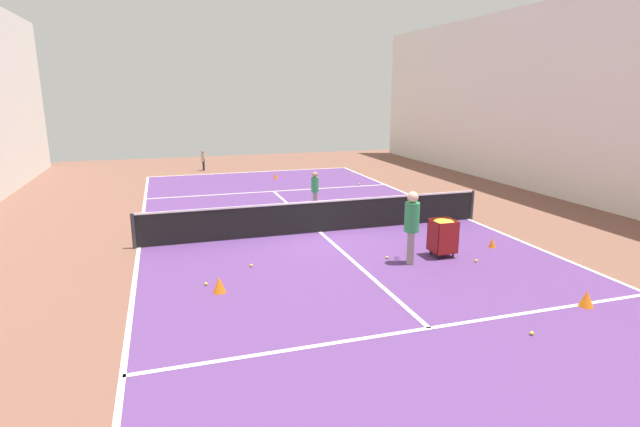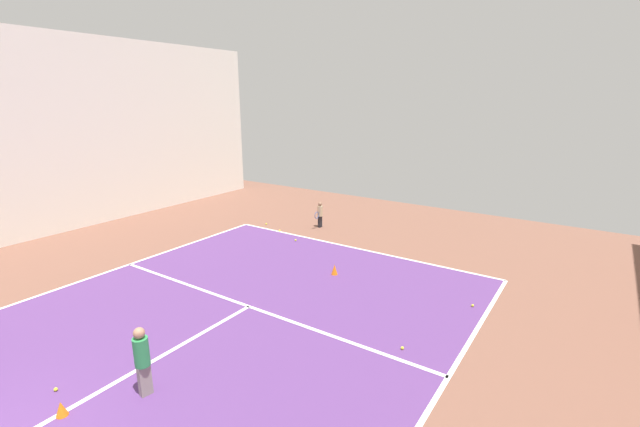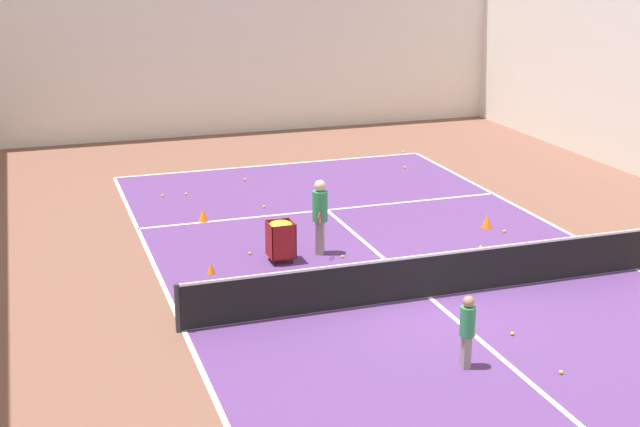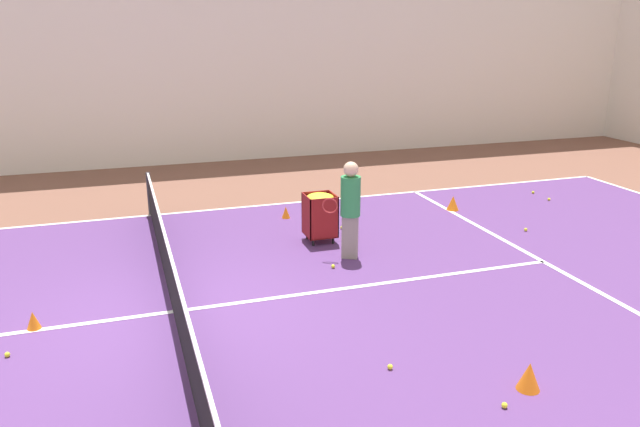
# 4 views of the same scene
# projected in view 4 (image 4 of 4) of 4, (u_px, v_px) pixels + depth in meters

# --- Properties ---
(ground_plane) EXTENTS (37.91, 37.91, 0.00)m
(ground_plane) POSITION_uv_depth(u_px,v_px,m) (174.00, 312.00, 9.19)
(ground_plane) COLOR brown
(court_playing_area) EXTENTS (10.16, 23.51, 0.00)m
(court_playing_area) POSITION_uv_depth(u_px,v_px,m) (174.00, 312.00, 9.19)
(court_playing_area) COLOR #563370
(court_playing_area) RESTS_ON ground
(line_sideline_left) EXTENTS (0.10, 23.51, 0.00)m
(line_sideline_left) POSITION_uv_depth(u_px,v_px,m) (151.00, 215.00, 13.80)
(line_sideline_left) COLOR white
(line_sideline_left) RESTS_ON ground
(line_service_far) EXTENTS (10.16, 0.10, 0.00)m
(line_service_far) POSITION_uv_depth(u_px,v_px,m) (543.00, 262.00, 11.12)
(line_service_far) COLOR white
(line_service_far) RESTS_ON ground
(line_centre_service) EXTENTS (0.10, 12.93, 0.00)m
(line_centre_service) POSITION_uv_depth(u_px,v_px,m) (174.00, 312.00, 9.19)
(line_centre_service) COLOR white
(line_centre_service) RESTS_ON ground
(hall_enclosure_left) EXTENTS (0.15, 34.21, 7.48)m
(hall_enclosure_left) POSITION_uv_depth(u_px,v_px,m) (129.00, 36.00, 17.51)
(hall_enclosure_left) COLOR silver
(hall_enclosure_left) RESTS_ON ground
(tennis_net) EXTENTS (10.46, 0.10, 0.95)m
(tennis_net) POSITION_uv_depth(u_px,v_px,m) (172.00, 281.00, 9.04)
(tennis_net) COLOR #2D2D33
(tennis_net) RESTS_ON ground
(coach_at_net) EXTENTS (0.48, 0.71, 1.78)m
(coach_at_net) POSITION_uv_depth(u_px,v_px,m) (350.00, 204.00, 11.02)
(coach_at_net) COLOR gray
(coach_at_net) RESTS_ON ground
(ball_cart) EXTENTS (0.58, 0.57, 0.96)m
(ball_cart) POSITION_uv_depth(u_px,v_px,m) (320.00, 208.00, 11.98)
(ball_cart) COLOR maroon
(ball_cart) RESTS_ON ground
(training_cone_0) EXTENTS (0.20, 0.20, 0.26)m
(training_cone_0) POSITION_uv_depth(u_px,v_px,m) (33.00, 320.00, 8.64)
(training_cone_0) COLOR orange
(training_cone_0) RESTS_ON ground
(training_cone_1) EXTENTS (0.27, 0.27, 0.34)m
(training_cone_1) POSITION_uv_depth(u_px,v_px,m) (529.00, 376.00, 7.19)
(training_cone_1) COLOR orange
(training_cone_1) RESTS_ON ground
(training_cone_2) EXTENTS (0.18, 0.18, 0.26)m
(training_cone_2) POSITION_uv_depth(u_px,v_px,m) (286.00, 212.00, 13.59)
(training_cone_2) COLOR orange
(training_cone_2) RESTS_ON ground
(training_cone_4) EXTENTS (0.28, 0.28, 0.33)m
(training_cone_4) POSITION_uv_depth(u_px,v_px,m) (453.00, 203.00, 14.16)
(training_cone_4) COLOR orange
(training_cone_4) RESTS_ON ground
(tennis_ball_1) EXTENTS (0.07, 0.07, 0.07)m
(tennis_ball_1) POSITION_uv_depth(u_px,v_px,m) (505.00, 405.00, 6.88)
(tennis_ball_1) COLOR yellow
(tennis_ball_1) RESTS_ON ground
(tennis_ball_2) EXTENTS (0.07, 0.07, 0.07)m
(tennis_ball_2) POSITION_uv_depth(u_px,v_px,m) (549.00, 199.00, 14.95)
(tennis_ball_2) COLOR yellow
(tennis_ball_2) RESTS_ON ground
(tennis_ball_3) EXTENTS (0.07, 0.07, 0.07)m
(tennis_ball_3) POSITION_uv_depth(u_px,v_px,m) (526.00, 230.00, 12.74)
(tennis_ball_3) COLOR yellow
(tennis_ball_3) RESTS_ON ground
(tennis_ball_4) EXTENTS (0.07, 0.07, 0.07)m
(tennis_ball_4) POSITION_uv_depth(u_px,v_px,m) (390.00, 367.00, 7.65)
(tennis_ball_4) COLOR yellow
(tennis_ball_4) RESTS_ON ground
(tennis_ball_5) EXTENTS (0.07, 0.07, 0.07)m
(tennis_ball_5) POSITION_uv_depth(u_px,v_px,m) (533.00, 192.00, 15.56)
(tennis_ball_5) COLOR yellow
(tennis_ball_5) RESTS_ON ground
(tennis_ball_7) EXTENTS (0.07, 0.07, 0.07)m
(tennis_ball_7) POSITION_uv_depth(u_px,v_px,m) (7.00, 355.00, 7.93)
(tennis_ball_7) COLOR yellow
(tennis_ball_7) RESTS_ON ground
(tennis_ball_8) EXTENTS (0.07, 0.07, 0.07)m
(tennis_ball_8) POSITION_uv_depth(u_px,v_px,m) (333.00, 266.00, 10.82)
(tennis_ball_8) COLOR yellow
(tennis_ball_8) RESTS_ON ground
(tennis_ball_10) EXTENTS (0.07, 0.07, 0.07)m
(tennis_ball_10) POSITION_uv_depth(u_px,v_px,m) (342.00, 227.00, 12.87)
(tennis_ball_10) COLOR yellow
(tennis_ball_10) RESTS_ON ground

